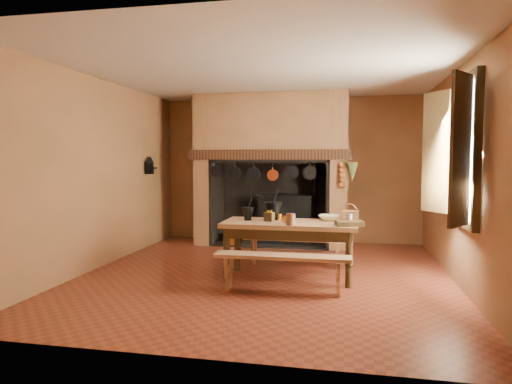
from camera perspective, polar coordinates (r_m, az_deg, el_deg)
floor at (r=6.46m, az=1.22°, el=-10.29°), size 5.50×5.50×0.00m
ceiling at (r=6.37m, az=1.26°, el=14.91°), size 5.50×5.50×0.00m
back_wall at (r=8.98m, az=4.34°, el=2.78°), size 5.00×0.02×2.80m
wall_left at (r=7.14m, az=-18.94°, el=2.23°), size 0.02×5.50×2.80m
wall_right at (r=6.32m, az=24.17°, el=1.88°), size 0.02×5.50×2.80m
wall_front at (r=3.59m, az=-6.52°, el=0.78°), size 5.00×0.02×2.80m
chimney_breast at (r=8.59m, az=1.99°, el=5.48°), size 2.95×0.96×2.80m
iron_range at (r=8.76m, az=3.79°, el=-3.26°), size 1.12×0.55×1.60m
hearth_pans at (r=8.78m, az=-2.99°, el=-5.81°), size 0.51×0.62×0.20m
hanging_pans at (r=8.10m, az=1.13°, el=2.37°), size 1.92×0.29×0.27m
onion_string at (r=7.96m, az=10.65°, el=2.05°), size 0.12×0.10×0.46m
herb_bunch at (r=7.95m, az=11.95°, el=2.39°), size 0.20×0.20×0.35m
window at (r=5.89m, az=23.68°, el=4.67°), size 0.39×1.75×1.76m
wall_coffee_mill at (r=8.48m, az=-13.18°, el=3.39°), size 0.23×0.16×0.31m
work_table at (r=6.15m, az=4.19°, el=-4.85°), size 1.78×0.79×0.77m
bench_front at (r=5.56m, az=3.29°, el=-9.00°), size 1.64×0.29×0.46m
bench_back at (r=6.89m, az=4.91°, el=-6.59°), size 1.56×0.27×0.44m
mortar_large at (r=6.31m, az=2.14°, el=-2.24°), size 0.25×0.25×0.42m
mortar_small at (r=6.27m, az=-1.02°, el=-2.63°), size 0.18×0.18×0.30m
coffee_grinder at (r=6.19m, az=1.67°, el=-3.01°), size 0.17×0.14×0.18m
brass_mug_a at (r=6.01m, az=4.11°, el=-3.47°), size 0.08×0.08×0.09m
brass_mug_b at (r=6.28m, az=2.93°, el=-3.12°), size 0.09×0.09×0.09m
mixing_bowl at (r=6.33m, az=9.17°, el=-3.19°), size 0.32×0.32×0.07m
stoneware_crock at (r=5.82m, az=4.37°, el=-3.43°), size 0.14×0.14×0.15m
glass_jar at (r=6.08m, az=11.60°, el=-3.29°), size 0.08×0.08×0.12m
wicker_basket at (r=6.29m, az=11.60°, el=-2.90°), size 0.25×0.18×0.24m
wooden_tray at (r=5.88m, az=11.61°, el=-3.87°), size 0.38×0.31×0.06m
brass_cup at (r=6.02m, az=3.75°, el=-3.44°), size 0.14×0.14×0.09m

